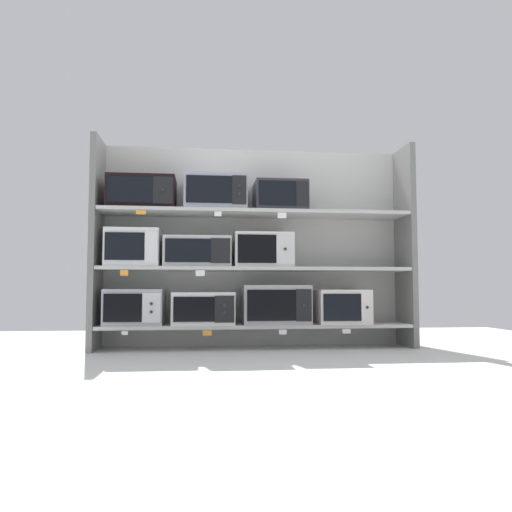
% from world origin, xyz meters
% --- Properties ---
extents(ground, '(6.67, 6.00, 0.02)m').
position_xyz_m(ground, '(0.00, -1.00, -0.01)').
color(ground, silver).
extents(back_panel, '(2.87, 0.04, 1.81)m').
position_xyz_m(back_panel, '(0.00, 0.22, 0.90)').
color(back_panel, '#B2B2AD').
rests_on(back_panel, ground).
extents(upright_left, '(0.05, 0.40, 1.81)m').
position_xyz_m(upright_left, '(-1.37, 0.00, 0.90)').
color(upright_left, slate).
rests_on(upright_left, ground).
extents(upright_right, '(0.05, 0.40, 1.81)m').
position_xyz_m(upright_right, '(1.37, 0.00, 0.90)').
color(upright_right, slate).
rests_on(upright_right, ground).
extents(shelf_0, '(2.67, 0.40, 0.03)m').
position_xyz_m(shelf_0, '(0.00, 0.00, 0.19)').
color(shelf_0, beige).
rests_on(shelf_0, ground).
extents(microwave_0, '(0.48, 0.41, 0.30)m').
position_xyz_m(microwave_0, '(-1.03, -0.00, 0.36)').
color(microwave_0, '#9F9CA9').
rests_on(microwave_0, shelf_0).
extents(microwave_1, '(0.53, 0.43, 0.28)m').
position_xyz_m(microwave_1, '(-0.46, -0.00, 0.35)').
color(microwave_1, silver).
rests_on(microwave_1, shelf_0).
extents(microwave_2, '(0.58, 0.44, 0.34)m').
position_xyz_m(microwave_2, '(0.17, -0.00, 0.38)').
color(microwave_2, '#9F9AA0').
rests_on(microwave_2, shelf_0).
extents(microwave_3, '(0.45, 0.44, 0.30)m').
position_xyz_m(microwave_3, '(0.76, -0.00, 0.36)').
color(microwave_3, silver).
rests_on(microwave_3, shelf_0).
extents(price_tag_0, '(0.05, 0.00, 0.03)m').
position_xyz_m(price_tag_0, '(-1.08, -0.20, 0.16)').
color(price_tag_0, white).
extents(price_tag_1, '(0.07, 0.00, 0.04)m').
position_xyz_m(price_tag_1, '(-0.42, -0.20, 0.15)').
color(price_tag_1, orange).
extents(price_tag_2, '(0.07, 0.00, 0.04)m').
position_xyz_m(price_tag_2, '(0.20, -0.20, 0.15)').
color(price_tag_2, white).
extents(price_tag_3, '(0.07, 0.00, 0.04)m').
position_xyz_m(price_tag_3, '(0.75, -0.20, 0.16)').
color(price_tag_3, white).
extents(shelf_1, '(2.67, 0.40, 0.03)m').
position_xyz_m(shelf_1, '(0.00, 0.00, 0.69)').
color(shelf_1, beige).
extents(microwave_4, '(0.45, 0.38, 0.32)m').
position_xyz_m(microwave_4, '(-1.05, -0.00, 0.86)').
color(microwave_4, silver).
rests_on(microwave_4, shelf_1).
extents(microwave_5, '(0.57, 0.35, 0.26)m').
position_xyz_m(microwave_5, '(-0.51, -0.00, 0.83)').
color(microwave_5, '#BABEBB').
rests_on(microwave_5, shelf_1).
extents(microwave_6, '(0.51, 0.35, 0.30)m').
position_xyz_m(microwave_6, '(0.06, -0.00, 0.85)').
color(microwave_6, silver).
rests_on(microwave_6, shelf_1).
extents(price_tag_4, '(0.06, 0.00, 0.05)m').
position_xyz_m(price_tag_4, '(-1.10, -0.20, 0.64)').
color(price_tag_4, orange).
extents(price_tag_5, '(0.08, 0.00, 0.05)m').
position_xyz_m(price_tag_5, '(-0.48, -0.20, 0.64)').
color(price_tag_5, white).
extents(shelf_2, '(2.67, 0.40, 0.03)m').
position_xyz_m(shelf_2, '(0.00, 0.00, 1.18)').
color(shelf_2, beige).
extents(microwave_7, '(0.57, 0.34, 0.28)m').
position_xyz_m(microwave_7, '(-0.99, -0.00, 1.34)').
color(microwave_7, black).
rests_on(microwave_7, shelf_2).
extents(microwave_8, '(0.54, 0.39, 0.31)m').
position_xyz_m(microwave_8, '(-0.36, -0.00, 1.35)').
color(microwave_8, '#999EAF').
rests_on(microwave_8, shelf_2).
extents(microwave_9, '(0.46, 0.39, 0.26)m').
position_xyz_m(microwave_9, '(0.21, -0.00, 1.33)').
color(microwave_9, '#302E34').
rests_on(microwave_9, shelf_2).
extents(price_tag_6, '(0.08, 0.00, 0.04)m').
position_xyz_m(price_tag_6, '(-0.97, -0.20, 1.14)').
color(price_tag_6, orange).
extents(price_tag_7, '(0.06, 0.00, 0.04)m').
position_xyz_m(price_tag_7, '(-0.34, -0.20, 1.14)').
color(price_tag_7, white).
extents(price_tag_8, '(0.07, 0.00, 0.05)m').
position_xyz_m(price_tag_8, '(0.20, -0.20, 1.13)').
color(price_tag_8, white).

